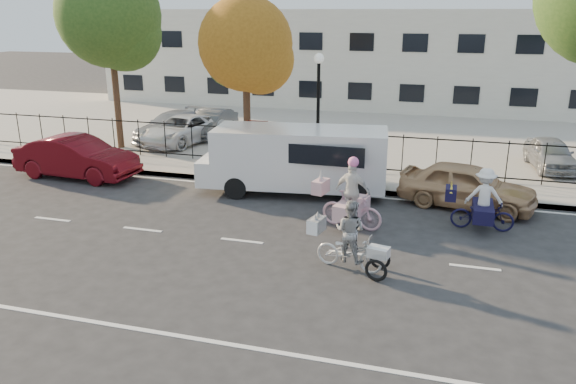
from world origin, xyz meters
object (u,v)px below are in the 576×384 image
(red_sedan, at_px, (77,157))
(gold_sedan, at_px, (467,186))
(lot_car_d, at_px, (551,154))
(pedestrian, at_px, (232,148))
(unicorn_bike, at_px, (351,202))
(lot_car_b, at_px, (183,130))
(zebra_trike, at_px, (350,243))
(lot_car_c, at_px, (211,123))
(lamppost, at_px, (318,92))
(lot_car_a, at_px, (172,126))
(bull_bike, at_px, (482,205))
(white_van, at_px, (297,158))

(red_sedan, distance_m, gold_sedan, 13.81)
(lot_car_d, bearing_deg, pedestrian, -170.31)
(red_sedan, xyz_separation_m, gold_sedan, (13.80, 0.44, -0.05))
(unicorn_bike, bearing_deg, lot_car_b, 61.30)
(red_sedan, height_order, gold_sedan, red_sedan)
(zebra_trike, height_order, pedestrian, pedestrian)
(red_sedan, bearing_deg, lot_car_c, -12.61)
(lamppost, distance_m, pedestrian, 3.81)
(lamppost, xyz_separation_m, pedestrian, (-3.09, -0.79, -2.08))
(lot_car_a, distance_m, lot_car_d, 16.22)
(lamppost, relative_size, lot_car_a, 0.99)
(unicorn_bike, height_order, bull_bike, unicorn_bike)
(pedestrian, relative_size, lot_car_c, 0.47)
(lot_car_a, bearing_deg, unicorn_bike, -27.78)
(lamppost, distance_m, bull_bike, 7.45)
(pedestrian, distance_m, lot_car_c, 6.32)
(lot_car_c, bearing_deg, lot_car_d, -5.91)
(bull_bike, bearing_deg, pedestrian, 69.45)
(lamppost, bearing_deg, bull_bike, -36.05)
(zebra_trike, height_order, white_van, white_van)
(red_sedan, bearing_deg, bull_bike, -92.02)
(pedestrian, bearing_deg, white_van, 139.30)
(zebra_trike, distance_m, lot_car_b, 14.23)
(lot_car_c, bearing_deg, bull_bike, -34.89)
(unicorn_bike, height_order, lot_car_d, unicorn_bike)
(lamppost, height_order, white_van, lamppost)
(bull_bike, distance_m, gold_sedan, 1.89)
(unicorn_bike, xyz_separation_m, lot_car_b, (-9.07, 7.91, -0.00))
(red_sedan, bearing_deg, zebra_trike, -110.48)
(bull_bike, xyz_separation_m, pedestrian, (-8.80, 3.36, 0.32))
(bull_bike, xyz_separation_m, white_van, (-5.89, 1.85, 0.50))
(lamppost, xyz_separation_m, unicorn_bike, (2.13, -5.02, -2.34))
(lot_car_a, height_order, lot_car_b, lot_car_a)
(lot_car_a, distance_m, lot_car_c, 1.85)
(lot_car_a, distance_m, lot_car_b, 0.99)
(pedestrian, bearing_deg, lot_car_b, -56.94)
(unicorn_bike, xyz_separation_m, lot_car_d, (6.33, 7.79, -0.04))
(lamppost, xyz_separation_m, bull_bike, (5.70, -4.15, -2.39))
(red_sedan, distance_m, lot_car_d, 17.80)
(unicorn_bike, bearing_deg, zebra_trike, -158.20)
(gold_sedan, xyz_separation_m, pedestrian, (-8.42, 1.51, 0.32))
(red_sedan, height_order, lot_car_d, red_sedan)
(white_van, distance_m, pedestrian, 3.28)
(white_van, xyz_separation_m, red_sedan, (-8.28, -0.44, -0.46))
(bull_bike, bearing_deg, lot_car_b, 61.26)
(zebra_trike, distance_m, red_sedan, 12.10)
(zebra_trike, relative_size, unicorn_bike, 0.96)
(gold_sedan, distance_m, lot_car_a, 14.29)
(zebra_trike, relative_size, red_sedan, 0.44)
(unicorn_bike, bearing_deg, pedestrian, 63.37)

